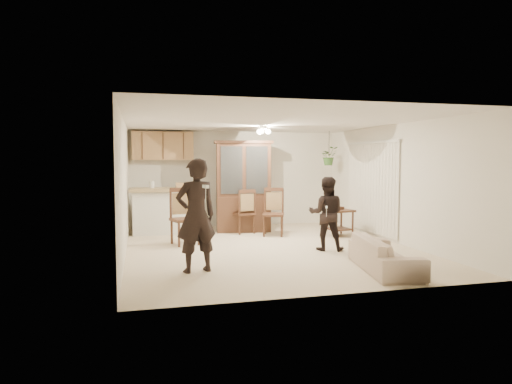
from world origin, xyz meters
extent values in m
plane|color=beige|center=(0.00, 0.00, 0.00)|extent=(6.50, 6.50, 0.00)
cube|color=silver|center=(0.00, 0.00, 2.50)|extent=(5.50, 6.50, 0.02)
cube|color=silver|center=(0.00, 3.25, 1.25)|extent=(5.50, 0.02, 2.50)
cube|color=silver|center=(0.00, -3.25, 1.25)|extent=(5.50, 0.02, 2.50)
cube|color=silver|center=(-2.75, 0.00, 1.25)|extent=(0.02, 6.50, 2.50)
cube|color=silver|center=(2.75, 0.00, 1.25)|extent=(0.02, 6.50, 2.50)
cube|color=silver|center=(-1.85, 2.35, 0.50)|extent=(1.60, 0.55, 1.00)
cube|color=tan|center=(-1.85, 2.35, 1.05)|extent=(1.75, 0.70, 0.08)
cube|color=#8B5E3C|center=(-1.90, 3.07, 2.10)|extent=(1.50, 0.34, 0.70)
imported|color=#335923|center=(2.30, 2.40, 1.85)|extent=(0.43, 0.37, 0.48)
cylinder|color=black|center=(2.30, 2.40, 2.17)|extent=(0.01, 0.01, 0.65)
imported|color=beige|center=(1.26, -2.23, 0.37)|extent=(1.07, 1.98, 0.73)
imported|color=black|center=(-1.64, -1.59, 0.90)|extent=(0.74, 0.58, 1.80)
imported|color=black|center=(1.01, -0.48, 0.68)|extent=(0.80, 0.73, 1.35)
cube|color=#3D2516|center=(-0.03, 2.20, 0.43)|extent=(1.35, 0.67, 0.86)
cube|color=#3D2516|center=(-0.03, 2.20, 1.51)|extent=(1.34, 0.61, 1.29)
cube|color=#B1BDC1|center=(-0.03, 2.20, 1.51)|extent=(1.12, 0.16, 1.13)
cube|color=#3D2516|center=(-0.03, 2.20, 2.18)|extent=(1.46, 0.70, 0.06)
cube|color=#3D2516|center=(1.95, 0.98, 0.59)|extent=(0.65, 0.65, 0.04)
cube|color=#3D2516|center=(1.95, 0.98, 0.17)|extent=(0.54, 0.54, 0.03)
cube|color=#3D2516|center=(1.95, 0.98, 0.65)|extent=(0.22, 0.17, 0.07)
cube|color=#3D2516|center=(-1.58, 0.80, 0.52)|extent=(0.64, 0.64, 0.06)
cube|color=#8E6A47|center=(-1.58, 0.80, 0.83)|extent=(0.38, 0.15, 0.45)
cube|color=#3D2516|center=(-1.58, 0.80, 1.12)|extent=(0.47, 0.17, 0.09)
cube|color=#3D2516|center=(0.51, 1.42, 0.49)|extent=(0.62, 0.62, 0.05)
cube|color=#8E6A47|center=(0.51, 1.42, 0.78)|extent=(0.35, 0.16, 0.42)
cube|color=#3D2516|center=(0.51, 1.42, 1.06)|extent=(0.43, 0.19, 0.08)
cube|color=#3D2516|center=(-0.09, 1.94, 0.47)|extent=(0.57, 0.57, 0.05)
cube|color=#8E6A47|center=(-0.09, 1.94, 0.75)|extent=(0.35, 0.12, 0.41)
cube|color=#3D2516|center=(-0.09, 1.94, 1.02)|extent=(0.42, 0.14, 0.08)
cube|color=white|center=(-1.54, -1.99, 1.36)|extent=(0.08, 0.16, 0.05)
cube|color=white|center=(0.88, -0.78, 0.87)|extent=(0.08, 0.13, 0.04)
camera|label=1|loc=(-2.47, -8.62, 1.74)|focal=32.00mm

